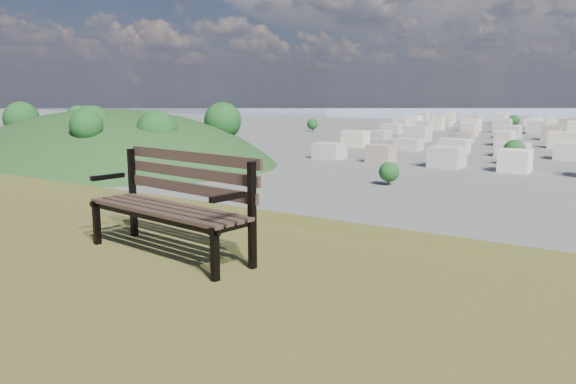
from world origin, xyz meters
The scene contains 2 objects.
park_bench centered at (0.84, 2.51, 25.53)m, with size 1.84×0.78×0.93m.
green_wooded_hill centered at (-173.67, 142.77, 0.12)m, with size 160.08×128.07×80.04m.
Camera 1 is at (4.48, -1.13, 26.47)m, focal length 35.00 mm.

